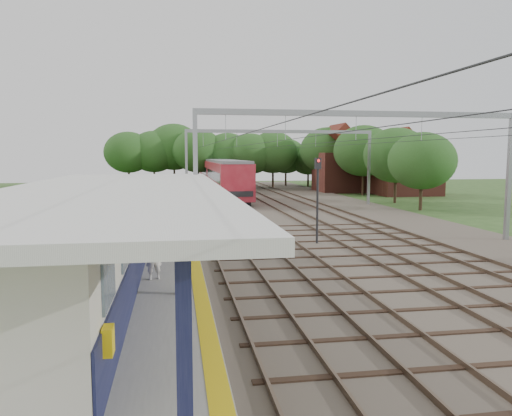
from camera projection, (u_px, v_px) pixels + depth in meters
ground at (455, 373)px, 10.93m from camera, size 160.00×160.00×0.00m
ballast_bed at (299, 212)px, 41.00m from camera, size 18.00×90.00×0.10m
platform at (144, 253)px, 23.46m from camera, size 5.00×52.00×0.35m
yellow_stripe at (192, 247)px, 23.80m from camera, size 0.45×52.00×0.01m
station_building at (86, 239)px, 16.17m from camera, size 3.41×18.00×3.40m
canopy at (116, 191)px, 15.19m from camera, size 6.40×20.00×3.44m
rail_tracks at (269, 211)px, 40.59m from camera, size 11.80×88.00×0.15m
catenary_system at (307, 144)px, 35.69m from camera, size 17.22×88.00×7.00m
tree_band at (249, 153)px, 67.08m from camera, size 31.72×30.88×8.82m
house_near at (406, 170)px, 59.09m from camera, size 7.00×6.12×7.89m
house_far at (348, 167)px, 64.16m from camera, size 8.00×6.12×8.66m
person at (153, 257)px, 17.61m from camera, size 0.67×0.55×1.60m
bicycle at (171, 234)px, 24.56m from camera, size 1.84×1.26×1.08m
train at (219, 174)px, 62.99m from camera, size 3.12×38.90×4.09m
signal_post at (318, 190)px, 26.04m from camera, size 0.33×0.29×4.59m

